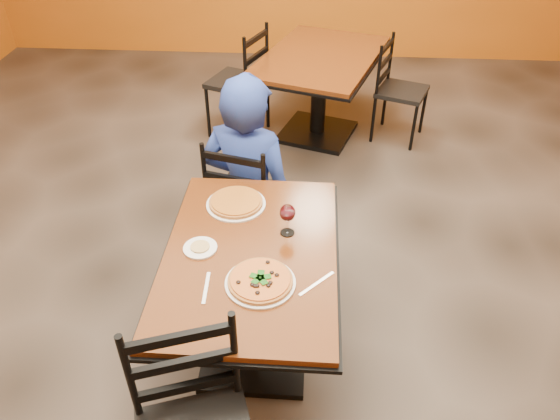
# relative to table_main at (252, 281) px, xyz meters

# --- Properties ---
(floor) EXTENTS (7.00, 8.00, 0.01)m
(floor) POSITION_rel_table_main_xyz_m (0.00, 0.50, -0.56)
(floor) COLOR black
(floor) RESTS_ON ground
(table_main) EXTENTS (0.83, 1.23, 0.75)m
(table_main) POSITION_rel_table_main_xyz_m (0.00, 0.00, 0.00)
(table_main) COLOR brown
(table_main) RESTS_ON floor
(table_second) EXTENTS (1.30, 1.58, 0.75)m
(table_second) POSITION_rel_table_main_xyz_m (0.31, 2.51, 0.01)
(table_second) COLOR brown
(table_second) RESTS_ON floor
(chair_main_far) EXTENTS (0.50, 0.50, 0.90)m
(chair_main_far) POSITION_rel_table_main_xyz_m (-0.13, 0.85, -0.11)
(chair_main_far) COLOR black
(chair_main_far) RESTS_ON floor
(chair_second_left) EXTENTS (0.57, 0.57, 0.98)m
(chair_second_left) POSITION_rel_table_main_xyz_m (-0.41, 2.51, -0.07)
(chair_second_left) COLOR black
(chair_second_left) RESTS_ON floor
(chair_second_right) EXTENTS (0.51, 0.51, 0.88)m
(chair_second_right) POSITION_rel_table_main_xyz_m (1.03, 2.51, -0.12)
(chair_second_right) COLOR black
(chair_second_right) RESTS_ON floor
(diner) EXTENTS (0.71, 0.57, 1.25)m
(diner) POSITION_rel_table_main_xyz_m (-0.12, 0.90, 0.07)
(diner) COLOR navy
(diner) RESTS_ON floor
(plate_main) EXTENTS (0.31, 0.31, 0.01)m
(plate_main) POSITION_rel_table_main_xyz_m (0.07, -0.21, 0.20)
(plate_main) COLOR white
(plate_main) RESTS_ON table_main
(pizza_main) EXTENTS (0.28, 0.28, 0.02)m
(pizza_main) POSITION_rel_table_main_xyz_m (0.07, -0.21, 0.21)
(pizza_main) COLOR maroon
(pizza_main) RESTS_ON plate_main
(plate_far) EXTENTS (0.31, 0.31, 0.01)m
(plate_far) POSITION_rel_table_main_xyz_m (-0.12, 0.36, 0.20)
(plate_far) COLOR white
(plate_far) RESTS_ON table_main
(pizza_far) EXTENTS (0.28, 0.28, 0.02)m
(pizza_far) POSITION_rel_table_main_xyz_m (-0.12, 0.36, 0.21)
(pizza_far) COLOR gold
(pizza_far) RESTS_ON plate_far
(side_plate) EXTENTS (0.16, 0.16, 0.01)m
(side_plate) POSITION_rel_table_main_xyz_m (-0.24, 0.00, 0.20)
(side_plate) COLOR white
(side_plate) RESTS_ON table_main
(dip) EXTENTS (0.09, 0.09, 0.01)m
(dip) POSITION_rel_table_main_xyz_m (-0.24, 0.00, 0.21)
(dip) COLOR tan
(dip) RESTS_ON side_plate
(wine_glass) EXTENTS (0.08, 0.08, 0.18)m
(wine_glass) POSITION_rel_table_main_xyz_m (0.16, 0.15, 0.28)
(wine_glass) COLOR white
(wine_glass) RESTS_ON table_main
(fork) EXTENTS (0.02, 0.19, 0.00)m
(fork) POSITION_rel_table_main_xyz_m (-0.16, -0.25, 0.20)
(fork) COLOR silver
(fork) RESTS_ON table_main
(knife) EXTENTS (0.16, 0.16, 0.00)m
(knife) POSITION_rel_table_main_xyz_m (0.31, -0.19, 0.20)
(knife) COLOR silver
(knife) RESTS_ON table_main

